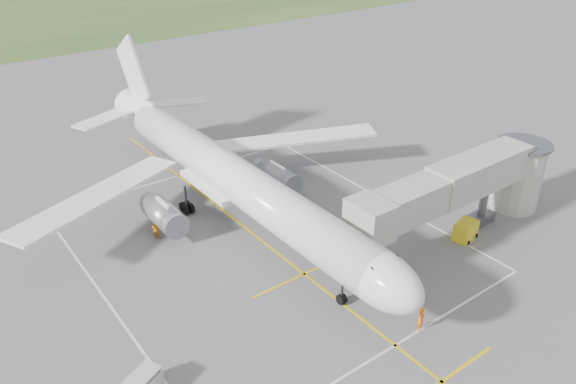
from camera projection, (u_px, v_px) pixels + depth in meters
ground at (238, 222)px, 52.20m from camera, size 700.00×700.00×0.00m
apron_markings at (274, 250)px, 48.09m from camera, size 28.20×60.00×0.01m
airliner at (231, 177)px, 50.63m from camera, size 38.93×46.75×13.52m
jet_bridge at (472, 184)px, 48.69m from camera, size 23.40×5.00×7.20m
gpu_unit at (466, 231)px, 49.35m from camera, size 2.46×1.94×1.66m
baggage_cart at (144, 383)px, 34.18m from camera, size 2.52×2.09×1.52m
ramp_worker_nose at (421, 318)px, 39.05m from camera, size 0.84×0.74×1.93m
ramp_worker_wing at (156, 229)px, 49.55m from camera, size 1.03×1.07×1.73m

